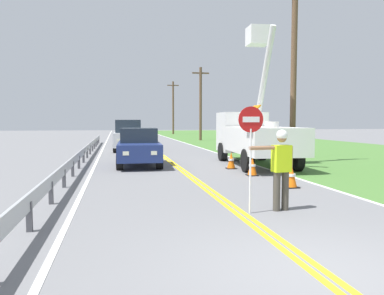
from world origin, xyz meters
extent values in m
plane|color=slate|center=(0.00, 0.00, 0.00)|extent=(160.00, 160.00, 0.00)
cube|color=#477533|center=(11.60, 20.00, 0.00)|extent=(16.00, 110.00, 0.01)
cube|color=yellow|center=(-0.09, 20.00, 0.01)|extent=(0.11, 110.00, 0.01)
cube|color=yellow|center=(0.09, 20.00, 0.01)|extent=(0.11, 110.00, 0.01)
cube|color=silver|center=(3.60, 20.00, 0.01)|extent=(0.12, 110.00, 0.01)
cube|color=silver|center=(-3.60, 20.00, 0.01)|extent=(0.12, 110.00, 0.01)
cylinder|color=#474238|center=(1.10, 3.32, 0.44)|extent=(0.16, 0.16, 0.88)
cylinder|color=#474238|center=(0.88, 3.29, 0.44)|extent=(0.16, 0.16, 0.88)
cube|color=#C6EA19|center=(0.99, 3.31, 1.18)|extent=(0.43, 0.29, 0.60)
cylinder|color=#996B4C|center=(0.50, 3.24, 1.43)|extent=(0.61, 0.17, 0.09)
cylinder|color=#996B4C|center=(1.23, 3.34, 1.21)|extent=(0.09, 0.09, 0.48)
sphere|color=#996B4C|center=(0.99, 3.31, 1.65)|extent=(0.22, 0.22, 0.22)
sphere|color=white|center=(0.99, 3.31, 1.70)|extent=(0.25, 0.25, 0.25)
cylinder|color=silver|center=(0.22, 3.21, 0.92)|extent=(0.04, 0.04, 1.85)
cylinder|color=#B71414|center=(0.22, 3.21, 2.05)|extent=(0.56, 0.03, 0.56)
cube|color=white|center=(0.22, 3.19, 2.05)|extent=(0.38, 0.01, 0.12)
cube|color=white|center=(3.52, 10.39, 1.21)|extent=(2.55, 4.72, 1.10)
cube|color=white|center=(3.71, 13.83, 1.46)|extent=(2.31, 2.22, 2.00)
cube|color=#1E2833|center=(3.77, 14.86, 1.76)|extent=(1.98, 0.17, 0.90)
cylinder|color=silver|center=(3.47, 9.47, 1.88)|extent=(0.56, 0.56, 0.24)
cylinder|color=silver|center=(3.52, 10.40, 3.89)|extent=(0.36, 2.09, 3.87)
cube|color=white|center=(3.57, 11.33, 5.77)|extent=(0.95, 0.95, 0.80)
cube|color=orange|center=(2.24, 8.66, 2.31)|extent=(0.64, 0.83, 0.59)
cylinder|color=black|center=(2.67, 13.69, 0.46)|extent=(0.37, 0.94, 0.92)
cylinder|color=black|center=(4.73, 13.57, 0.46)|extent=(0.37, 0.94, 0.92)
cylinder|color=black|center=(2.43, 9.41, 0.46)|extent=(0.37, 0.94, 0.92)
cylinder|color=black|center=(4.49, 9.30, 0.46)|extent=(0.37, 0.94, 0.92)
cube|color=navy|center=(-1.63, 12.36, 0.70)|extent=(2.01, 4.17, 0.72)
cube|color=#1E2833|center=(-1.62, 12.61, 1.38)|extent=(1.69, 1.79, 0.64)
cube|color=#EAEACC|center=(-1.16, 10.31, 0.75)|extent=(0.24, 0.07, 0.16)
cube|color=#EAEACC|center=(-2.27, 10.35, 0.75)|extent=(0.24, 0.07, 0.16)
cylinder|color=black|center=(-0.87, 11.05, 0.34)|extent=(0.31, 0.69, 0.68)
cylinder|color=black|center=(-2.50, 11.12, 0.34)|extent=(0.31, 0.69, 0.68)
cylinder|color=black|center=(-0.76, 13.59, 0.34)|extent=(0.31, 0.69, 0.68)
cylinder|color=black|center=(-2.40, 13.66, 0.34)|extent=(0.31, 0.69, 0.68)
cube|color=silver|center=(-1.81, 21.04, 0.80)|extent=(2.05, 4.68, 0.92)
cube|color=#1E2833|center=(-1.81, 21.04, 1.68)|extent=(1.75, 2.92, 0.84)
cube|color=#EAEACC|center=(-1.37, 18.74, 0.85)|extent=(0.24, 0.07, 0.16)
cube|color=#EAEACC|center=(-2.47, 18.79, 0.85)|extent=(0.24, 0.07, 0.16)
cylinder|color=black|center=(-1.06, 19.58, 0.34)|extent=(0.31, 0.69, 0.68)
cylinder|color=black|center=(-2.70, 19.65, 0.34)|extent=(0.31, 0.69, 0.68)
cylinder|color=black|center=(-0.93, 22.43, 0.34)|extent=(0.31, 0.69, 0.68)
cylinder|color=black|center=(-2.57, 22.50, 0.34)|extent=(0.31, 0.69, 0.68)
cylinder|color=brown|center=(5.65, 11.99, 4.30)|extent=(0.28, 0.28, 8.60)
cylinder|color=brown|center=(6.09, 33.61, 3.81)|extent=(0.28, 0.28, 7.62)
cube|color=brown|center=(6.09, 33.61, 7.02)|extent=(1.80, 0.14, 0.14)
cylinder|color=brown|center=(6.09, 52.69, 4.07)|extent=(0.28, 0.28, 8.15)
cube|color=brown|center=(6.09, 52.69, 7.55)|extent=(1.80, 0.14, 0.14)
cone|color=orange|center=(2.56, 5.91, 0.35)|extent=(0.36, 0.36, 0.70)
cylinder|color=white|center=(2.56, 5.91, 0.39)|extent=(0.25, 0.25, 0.08)
cube|color=black|center=(2.56, 5.91, 0.01)|extent=(0.40, 0.40, 0.03)
cone|color=orange|center=(2.30, 8.50, 0.35)|extent=(0.36, 0.36, 0.70)
cylinder|color=white|center=(2.30, 8.50, 0.39)|extent=(0.25, 0.25, 0.08)
cube|color=black|center=(2.30, 8.50, 0.01)|extent=(0.40, 0.40, 0.03)
cone|color=orange|center=(2.13, 10.55, 0.35)|extent=(0.36, 0.36, 0.70)
cylinder|color=white|center=(2.13, 10.55, 0.39)|extent=(0.25, 0.25, 0.08)
cube|color=black|center=(2.13, 10.55, 0.01)|extent=(0.40, 0.40, 0.03)
cube|color=#9EA0A3|center=(-4.20, 15.31, 0.55)|extent=(0.06, 32.00, 0.32)
cube|color=#4C4C51|center=(-4.20, 2.74, 0.28)|extent=(0.10, 0.10, 0.55)
cube|color=#4C4C51|center=(-4.20, 5.02, 0.28)|extent=(0.10, 0.10, 0.55)
cube|color=#4C4C51|center=(-4.20, 7.31, 0.28)|extent=(0.10, 0.10, 0.55)
cube|color=#4C4C51|center=(-4.20, 9.59, 0.28)|extent=(0.10, 0.10, 0.55)
cube|color=#4C4C51|center=(-4.20, 11.88, 0.28)|extent=(0.10, 0.10, 0.55)
cube|color=#4C4C51|center=(-4.20, 14.17, 0.28)|extent=(0.10, 0.10, 0.55)
cube|color=#4C4C51|center=(-4.20, 16.45, 0.28)|extent=(0.10, 0.10, 0.55)
cube|color=#4C4C51|center=(-4.20, 18.74, 0.28)|extent=(0.10, 0.10, 0.55)
cube|color=#4C4C51|center=(-4.20, 21.02, 0.28)|extent=(0.10, 0.10, 0.55)
cube|color=#4C4C51|center=(-4.20, 23.31, 0.28)|extent=(0.10, 0.10, 0.55)
cube|color=#4C4C51|center=(-4.20, 25.59, 0.28)|extent=(0.10, 0.10, 0.55)
cube|color=#4C4C51|center=(-4.20, 27.88, 0.28)|extent=(0.10, 0.10, 0.55)
cube|color=#4C4C51|center=(-4.20, 30.17, 0.28)|extent=(0.10, 0.10, 0.55)
camera|label=1|loc=(-2.62, -4.33, 2.01)|focal=34.53mm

